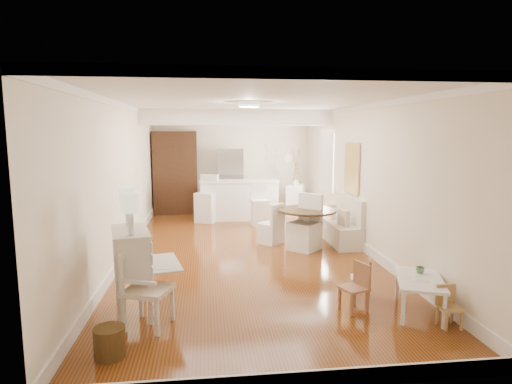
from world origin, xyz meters
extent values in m
plane|color=brown|center=(0.00, 0.00, 0.00)|extent=(9.00, 9.00, 0.00)
cube|color=white|center=(0.00, 0.00, 2.80)|extent=(4.50, 9.00, 0.04)
cube|color=white|center=(0.00, 4.50, 1.40)|extent=(4.50, 0.04, 2.80)
cube|color=white|center=(0.00, -4.50, 1.40)|extent=(4.50, 0.04, 2.80)
cube|color=white|center=(-2.25, 0.00, 1.40)|extent=(0.04, 9.00, 2.80)
cube|color=white|center=(2.25, 0.00, 1.40)|extent=(0.04, 9.00, 2.80)
cube|color=white|center=(0.00, 2.20, 2.62)|extent=(4.50, 0.45, 0.36)
cube|color=tan|center=(2.21, 0.50, 1.55)|extent=(0.04, 0.84, 1.04)
cube|color=white|center=(2.23, 2.40, 1.55)|extent=(0.04, 1.10, 1.40)
cylinder|color=#381E11|center=(-1.20, 4.48, 1.85)|extent=(0.30, 0.03, 0.30)
cylinder|color=white|center=(0.00, -0.50, 2.75)|extent=(0.36, 0.36, 0.08)
cube|color=silver|center=(-1.70, -2.66, 0.55)|extent=(1.03, 1.04, 1.09)
cube|color=silver|center=(-1.45, -3.03, 0.46)|extent=(0.68, 0.68, 0.93)
cylinder|color=#4C3518|center=(-1.76, -3.70, 0.16)|extent=(0.39, 0.39, 0.32)
cube|color=white|center=(1.90, -3.05, 0.23)|extent=(0.82, 1.04, 0.45)
cube|color=#A86F4C|center=(1.09, -2.91, 0.32)|extent=(0.39, 0.39, 0.64)
cube|color=#956743|center=(1.36, -2.45, 0.28)|extent=(0.34, 0.34, 0.56)
cube|color=tan|center=(2.06, -3.48, 0.25)|extent=(0.25, 0.25, 0.50)
cube|color=silver|center=(1.99, 0.50, 0.49)|extent=(0.52, 1.60, 0.98)
cylinder|color=#492F17|center=(1.22, 0.15, 0.39)|extent=(1.17, 1.17, 0.77)
cube|color=white|center=(1.13, 0.02, 0.54)|extent=(0.74, 0.74, 1.08)
cube|color=white|center=(0.55, 0.57, 0.42)|extent=(0.57, 0.58, 0.84)
cube|color=white|center=(0.10, 3.10, 0.52)|extent=(2.05, 0.65, 1.03)
cube|color=white|center=(-0.75, 2.87, 0.60)|extent=(0.64, 0.64, 1.20)
cube|color=white|center=(0.55, 2.33, 0.50)|extent=(0.42, 0.42, 1.00)
cube|color=#381E11|center=(-1.60, 4.18, 1.15)|extent=(1.20, 0.60, 2.30)
imported|color=silver|center=(0.30, 4.15, 0.90)|extent=(0.75, 0.65, 1.80)
cube|color=silver|center=(1.71, 3.52, 0.42)|extent=(0.70, 0.96, 0.83)
imported|color=#4E8758|center=(2.00, -2.85, 0.49)|extent=(0.13, 0.13, 0.08)
imported|color=white|center=(1.69, 3.50, 0.92)|extent=(0.19, 0.19, 0.17)
camera|label=1|loc=(-0.76, -7.95, 2.29)|focal=30.00mm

